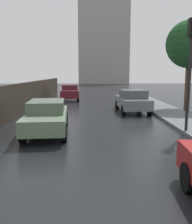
% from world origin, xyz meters
% --- Properties ---
extents(car_grey_near_kerb, '(1.97, 4.22, 1.48)m').
position_xyz_m(car_grey_near_kerb, '(2.87, 14.19, 0.75)').
color(car_grey_near_kerb, slate).
rests_on(car_grey_near_kerb, ground).
extents(car_green_mid_road, '(2.00, 4.44, 1.40)m').
position_xyz_m(car_green_mid_road, '(-1.77, 8.29, 0.74)').
color(car_green_mid_road, slate).
rests_on(car_green_mid_road, ground).
extents(car_maroon_behind_camera, '(1.87, 4.53, 1.46)m').
position_xyz_m(car_maroon_behind_camera, '(-1.86, 21.56, 0.78)').
color(car_maroon_behind_camera, maroon).
rests_on(car_maroon_behind_camera, ground).
extents(traffic_light, '(0.26, 0.39, 4.58)m').
position_xyz_m(traffic_light, '(4.17, 8.06, 3.30)').
color(traffic_light, black).
rests_on(traffic_light, sidewalk_strip).
extents(street_tree_mid, '(3.25, 3.25, 6.13)m').
position_xyz_m(street_tree_mid, '(6.88, 15.08, 4.46)').
color(street_tree_mid, '#4C3823').
rests_on(street_tree_mid, ground).
extents(distant_tower, '(12.90, 7.99, 28.56)m').
position_xyz_m(distant_tower, '(3.61, 59.96, 11.96)').
color(distant_tower, '#9E9993').
rests_on(distant_tower, ground).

